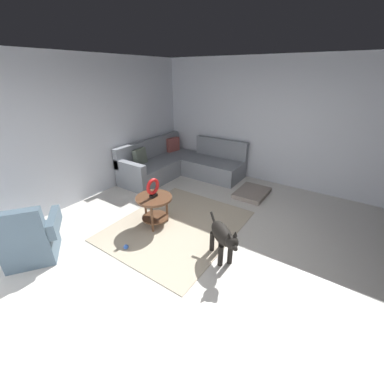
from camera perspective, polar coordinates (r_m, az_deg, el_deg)
The scene contains 11 objects.
ground_plane at distance 3.82m, azimuth 3.74°, elevation -12.91°, with size 6.00×6.00×0.10m, color silver.
wall_back at distance 5.19m, azimuth -25.58°, elevation 12.65°, with size 6.00×0.12×2.70m, color silver.
wall_right at distance 5.79m, azimuth 19.80°, elevation 14.85°, with size 0.12×6.00×2.70m, color silver.
area_rug at distance 4.20m, azimuth -3.46°, elevation -7.84°, with size 2.30×1.90×0.01m, color #BCAD93.
sectional_couch at distance 6.10m, azimuth -2.95°, elevation 6.50°, with size 2.20×2.25×0.88m.
armchair at distance 4.02m, azimuth -34.18°, elevation -9.38°, with size 1.00×0.95×0.88m.
side_table at distance 4.05m, azimuth -8.93°, elevation -2.70°, with size 0.60×0.60×0.54m.
torus_sculpture at distance 3.92m, azimuth -9.23°, elevation 1.06°, with size 0.28×0.08×0.33m.
dog_bed_mat at distance 5.34m, azimuth 13.99°, elevation -0.19°, with size 0.80×0.60×0.09m, color gray.
dog at distance 3.34m, azimuth 7.32°, elevation -10.45°, with size 0.57×0.70×0.63m.
dog_toy_ball at distance 3.81m, azimuth -15.34°, elevation -12.40°, with size 0.07×0.07×0.07m, color blue.
Camera 1 is at (-2.57, -1.45, 2.37)m, focal length 22.54 mm.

